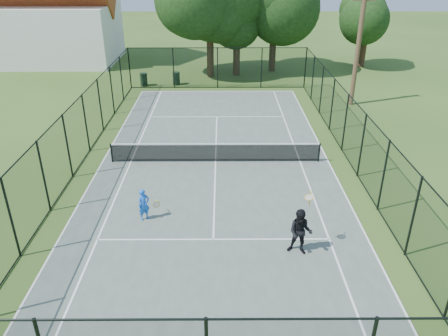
{
  "coord_description": "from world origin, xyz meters",
  "views": [
    {
      "loc": [
        0.31,
        -19.12,
        9.21
      ],
      "look_at": [
        0.39,
        -3.0,
        1.2
      ],
      "focal_mm": 35.0,
      "sensor_mm": 36.0,
      "label": 1
    }
  ],
  "objects_px": {
    "tennis_net": "(215,152)",
    "trash_bin_left": "(144,79)",
    "player_black": "(300,232)",
    "utility_pole": "(358,49)",
    "player_blue": "(144,205)",
    "trash_bin_right": "(176,78)"
  },
  "relations": [
    {
      "from": "tennis_net",
      "to": "player_blue",
      "type": "xyz_separation_m",
      "value": [
        -2.62,
        -5.05,
        0.11
      ]
    },
    {
      "from": "tennis_net",
      "to": "player_black",
      "type": "distance_m",
      "value": 7.72
    },
    {
      "from": "player_black",
      "to": "trash_bin_left",
      "type": "bearing_deg",
      "value": 112.32
    },
    {
      "from": "trash_bin_left",
      "to": "trash_bin_right",
      "type": "bearing_deg",
      "value": 6.78
    },
    {
      "from": "tennis_net",
      "to": "trash_bin_right",
      "type": "height_order",
      "value": "tennis_net"
    },
    {
      "from": "tennis_net",
      "to": "player_black",
      "type": "relative_size",
      "value": 4.86
    },
    {
      "from": "tennis_net",
      "to": "player_black",
      "type": "xyz_separation_m",
      "value": [
        2.9,
        -7.15,
        0.31
      ]
    },
    {
      "from": "tennis_net",
      "to": "player_blue",
      "type": "bearing_deg",
      "value": -117.43
    },
    {
      "from": "utility_pole",
      "to": "player_blue",
      "type": "relative_size",
      "value": 5.74
    },
    {
      "from": "trash_bin_right",
      "to": "tennis_net",
      "type": "bearing_deg",
      "value": -77.13
    },
    {
      "from": "trash_bin_left",
      "to": "utility_pole",
      "type": "relative_size",
      "value": 0.13
    },
    {
      "from": "utility_pole",
      "to": "trash_bin_right",
      "type": "bearing_deg",
      "value": 157.93
    },
    {
      "from": "player_black",
      "to": "tennis_net",
      "type": "bearing_deg",
      "value": 112.09
    },
    {
      "from": "trash_bin_left",
      "to": "player_blue",
      "type": "height_order",
      "value": "player_blue"
    },
    {
      "from": "tennis_net",
      "to": "trash_bin_left",
      "type": "relative_size",
      "value": 10.57
    },
    {
      "from": "utility_pole",
      "to": "player_black",
      "type": "height_order",
      "value": "utility_pole"
    },
    {
      "from": "utility_pole",
      "to": "player_blue",
      "type": "bearing_deg",
      "value": -129.51
    },
    {
      "from": "player_blue",
      "to": "trash_bin_right",
      "type": "bearing_deg",
      "value": 91.69
    },
    {
      "from": "trash_bin_right",
      "to": "utility_pole",
      "type": "bearing_deg",
      "value": -22.07
    },
    {
      "from": "trash_bin_right",
      "to": "utility_pole",
      "type": "xyz_separation_m",
      "value": [
        12.15,
        -4.93,
        3.19
      ]
    },
    {
      "from": "trash_bin_left",
      "to": "utility_pole",
      "type": "xyz_separation_m",
      "value": [
        14.6,
        -4.64,
        3.19
      ]
    },
    {
      "from": "trash_bin_right",
      "to": "player_black",
      "type": "relative_size",
      "value": 0.46
    }
  ]
}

